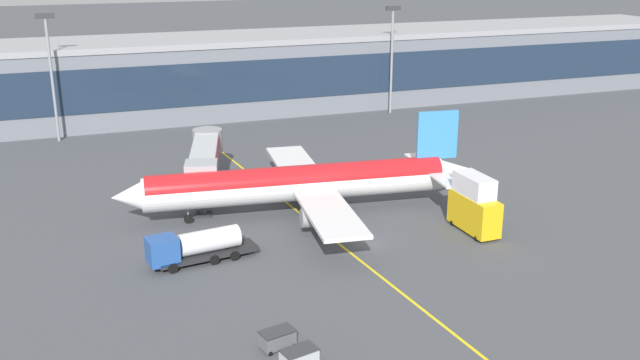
{
  "coord_description": "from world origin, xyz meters",
  "views": [
    {
      "loc": [
        -28.73,
        -63.26,
        29.49
      ],
      "look_at": [
        -2.01,
        8.55,
        4.5
      ],
      "focal_mm": 40.35,
      "sensor_mm": 36.0,
      "label": 1
    }
  ],
  "objects_px": {
    "catering_lift": "(474,205)",
    "baggage_cart_0": "(299,357)",
    "fuel_tanker": "(195,246)",
    "baggage_cart_1": "(277,339)",
    "main_airliner": "(300,183)"
  },
  "relations": [
    {
      "from": "main_airliner",
      "to": "fuel_tanker",
      "type": "xyz_separation_m",
      "value": [
        -13.95,
        -9.34,
        -2.02
      ]
    },
    {
      "from": "fuel_tanker",
      "to": "baggage_cart_0",
      "type": "bearing_deg",
      "value": -80.24
    },
    {
      "from": "main_airliner",
      "to": "baggage_cart_0",
      "type": "bearing_deg",
      "value": -109.01
    },
    {
      "from": "catering_lift",
      "to": "baggage_cart_1",
      "type": "height_order",
      "value": "catering_lift"
    },
    {
      "from": "main_airliner",
      "to": "catering_lift",
      "type": "distance_m",
      "value": 19.65
    },
    {
      "from": "fuel_tanker",
      "to": "baggage_cart_1",
      "type": "distance_m",
      "value": 17.93
    },
    {
      "from": "fuel_tanker",
      "to": "catering_lift",
      "type": "bearing_deg",
      "value": -4.46
    },
    {
      "from": "main_airliner",
      "to": "baggage_cart_1",
      "type": "relative_size",
      "value": 14.28
    },
    {
      "from": "catering_lift",
      "to": "baggage_cart_0",
      "type": "xyz_separation_m",
      "value": [
        -26.18,
        -18.47,
        -2.28
      ]
    },
    {
      "from": "baggage_cart_1",
      "to": "catering_lift",
      "type": "bearing_deg",
      "value": 29.72
    },
    {
      "from": "fuel_tanker",
      "to": "baggage_cart_0",
      "type": "distance_m",
      "value": 21.12
    },
    {
      "from": "baggage_cart_0",
      "to": "baggage_cart_1",
      "type": "distance_m",
      "value": 3.2
    },
    {
      "from": "fuel_tanker",
      "to": "catering_lift",
      "type": "relative_size",
      "value": 1.61
    },
    {
      "from": "main_airliner",
      "to": "catering_lift",
      "type": "relative_size",
      "value": 6.1
    },
    {
      "from": "fuel_tanker",
      "to": "baggage_cart_0",
      "type": "xyz_separation_m",
      "value": [
        3.57,
        -20.79,
        -0.96
      ]
    }
  ]
}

